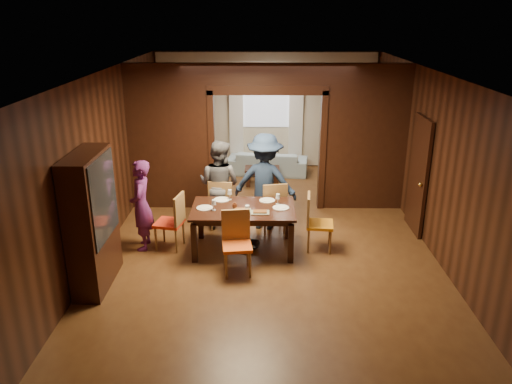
{
  "coord_description": "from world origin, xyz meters",
  "views": [
    {
      "loc": [
        -0.11,
        -8.01,
        3.83
      ],
      "look_at": [
        -0.2,
        -0.4,
        1.05
      ],
      "focal_mm": 35.0,
      "sensor_mm": 36.0,
      "label": 1
    }
  ],
  "objects_px": {
    "person_grey": "(219,185)",
    "chair_near": "(237,244)",
    "chair_far_l": "(223,203)",
    "hutch": "(92,221)",
    "person_purple": "(141,205)",
    "chair_right": "(320,223)",
    "dining_table": "(243,229)",
    "chair_far_r": "(273,206)",
    "person_navy": "(265,182)",
    "chair_left": "(169,221)",
    "coffee_table": "(262,176)",
    "sofa": "(268,162)"
  },
  "relations": [
    {
      "from": "sofa",
      "to": "coffee_table",
      "type": "bearing_deg",
      "value": 87.64
    },
    {
      "from": "person_purple",
      "to": "hutch",
      "type": "height_order",
      "value": "hutch"
    },
    {
      "from": "chair_far_r",
      "to": "dining_table",
      "type": "bearing_deg",
      "value": 45.76
    },
    {
      "from": "coffee_table",
      "to": "chair_far_r",
      "type": "relative_size",
      "value": 0.82
    },
    {
      "from": "person_purple",
      "to": "chair_far_l",
      "type": "bearing_deg",
      "value": 117.8
    },
    {
      "from": "chair_right",
      "to": "chair_far_r",
      "type": "xyz_separation_m",
      "value": [
        -0.78,
        0.74,
        0.0
      ]
    },
    {
      "from": "person_grey",
      "to": "hutch",
      "type": "xyz_separation_m",
      "value": [
        -1.65,
        -2.07,
        0.17
      ]
    },
    {
      "from": "person_grey",
      "to": "hutch",
      "type": "relative_size",
      "value": 0.83
    },
    {
      "from": "person_grey",
      "to": "coffee_table",
      "type": "xyz_separation_m",
      "value": [
        0.79,
        2.42,
        -0.63
      ]
    },
    {
      "from": "chair_left",
      "to": "person_navy",
      "type": "bearing_deg",
      "value": 129.96
    },
    {
      "from": "person_purple",
      "to": "chair_left",
      "type": "bearing_deg",
      "value": 85.58
    },
    {
      "from": "coffee_table",
      "to": "chair_near",
      "type": "xyz_separation_m",
      "value": [
        -0.39,
        -4.16,
        0.28
      ]
    },
    {
      "from": "dining_table",
      "to": "chair_far_r",
      "type": "xyz_separation_m",
      "value": [
        0.51,
        0.77,
        0.1
      ]
    },
    {
      "from": "dining_table",
      "to": "person_navy",
      "type": "bearing_deg",
      "value": 68.96
    },
    {
      "from": "person_navy",
      "to": "dining_table",
      "type": "height_order",
      "value": "person_navy"
    },
    {
      "from": "chair_far_r",
      "to": "hutch",
      "type": "height_order",
      "value": "hutch"
    },
    {
      "from": "chair_far_l",
      "to": "person_grey",
      "type": "bearing_deg",
      "value": -22.24
    },
    {
      "from": "dining_table",
      "to": "chair_right",
      "type": "distance_m",
      "value": 1.29
    },
    {
      "from": "person_purple",
      "to": "chair_near",
      "type": "distance_m",
      "value": 1.86
    },
    {
      "from": "person_grey",
      "to": "chair_right",
      "type": "relative_size",
      "value": 1.72
    },
    {
      "from": "hutch",
      "to": "person_grey",
      "type": "bearing_deg",
      "value": 51.43
    },
    {
      "from": "dining_table",
      "to": "person_purple",
      "type": "bearing_deg",
      "value": 178.04
    },
    {
      "from": "chair_far_r",
      "to": "coffee_table",
      "type": "bearing_deg",
      "value": -96.84
    },
    {
      "from": "sofa",
      "to": "chair_far_r",
      "type": "relative_size",
      "value": 2.0
    },
    {
      "from": "chair_near",
      "to": "hutch",
      "type": "xyz_separation_m",
      "value": [
        -2.05,
        -0.34,
        0.52
      ]
    },
    {
      "from": "person_purple",
      "to": "chair_right",
      "type": "distance_m",
      "value": 3.0
    },
    {
      "from": "chair_far_r",
      "to": "sofa",
      "type": "bearing_deg",
      "value": -100.16
    },
    {
      "from": "person_navy",
      "to": "hutch",
      "type": "distance_m",
      "value": 3.24
    },
    {
      "from": "chair_far_r",
      "to": "chair_near",
      "type": "height_order",
      "value": "same"
    },
    {
      "from": "coffee_table",
      "to": "person_navy",
      "type": "bearing_deg",
      "value": -88.86
    },
    {
      "from": "person_navy",
      "to": "chair_right",
      "type": "height_order",
      "value": "person_navy"
    },
    {
      "from": "sofa",
      "to": "chair_far_l",
      "type": "relative_size",
      "value": 2.0
    },
    {
      "from": "person_grey",
      "to": "chair_near",
      "type": "bearing_deg",
      "value": 127.42
    },
    {
      "from": "hutch",
      "to": "person_purple",
      "type": "bearing_deg",
      "value": 70.6
    },
    {
      "from": "chair_left",
      "to": "hutch",
      "type": "bearing_deg",
      "value": -24.47
    },
    {
      "from": "chair_right",
      "to": "hutch",
      "type": "bearing_deg",
      "value": 114.83
    },
    {
      "from": "sofa",
      "to": "hutch",
      "type": "relative_size",
      "value": 0.97
    },
    {
      "from": "chair_right",
      "to": "hutch",
      "type": "relative_size",
      "value": 0.48
    },
    {
      "from": "person_grey",
      "to": "chair_far_l",
      "type": "relative_size",
      "value": 1.72
    },
    {
      "from": "person_grey",
      "to": "chair_right",
      "type": "bearing_deg",
      "value": 177.09
    },
    {
      "from": "coffee_table",
      "to": "chair_right",
      "type": "bearing_deg",
      "value": -73.84
    },
    {
      "from": "chair_far_r",
      "to": "chair_near",
      "type": "relative_size",
      "value": 1.0
    },
    {
      "from": "person_grey",
      "to": "hutch",
      "type": "bearing_deg",
      "value": 75.81
    },
    {
      "from": "chair_far_l",
      "to": "person_purple",
      "type": "bearing_deg",
      "value": 42.21
    },
    {
      "from": "person_purple",
      "to": "dining_table",
      "type": "distance_m",
      "value": 1.75
    },
    {
      "from": "person_grey",
      "to": "chair_near",
      "type": "distance_m",
      "value": 1.81
    },
    {
      "from": "chair_left",
      "to": "chair_near",
      "type": "distance_m",
      "value": 1.47
    },
    {
      "from": "dining_table",
      "to": "chair_left",
      "type": "height_order",
      "value": "chair_left"
    },
    {
      "from": "person_navy",
      "to": "chair_far_r",
      "type": "relative_size",
      "value": 1.84
    },
    {
      "from": "chair_far_r",
      "to": "hutch",
      "type": "distance_m",
      "value": 3.28
    }
  ]
}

